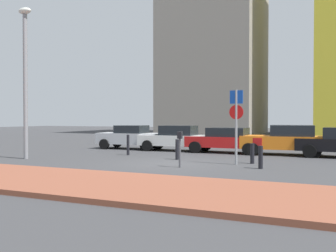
{
  "coord_description": "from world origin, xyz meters",
  "views": [
    {
      "loc": [
        6.01,
        -14.2,
        1.92
      ],
      "look_at": [
        -0.58,
        1.24,
        1.57
      ],
      "focal_mm": 38.97,
      "sensor_mm": 36.0,
      "label": 1
    }
  ],
  "objects_px": {
    "traffic_bollard_far": "(128,145)",
    "traffic_bollard_edge": "(177,149)",
    "street_lamp": "(25,70)",
    "traffic_bollard_near": "(261,157)",
    "traffic_bollard_mid": "(252,154)",
    "parked_car_red": "(226,140)",
    "parking_meter": "(180,144)",
    "parked_car_white": "(176,138)",
    "parking_sign_post": "(236,117)",
    "parked_car_orange": "(286,140)",
    "parked_car_silver": "(131,137)"
  },
  "relations": [
    {
      "from": "traffic_bollard_mid",
      "to": "traffic_bollard_far",
      "type": "relative_size",
      "value": 0.8
    },
    {
      "from": "parked_car_red",
      "to": "traffic_bollard_edge",
      "type": "xyz_separation_m",
      "value": [
        -1.27,
        -4.25,
        -0.26
      ]
    },
    {
      "from": "parked_car_orange",
      "to": "parking_meter",
      "type": "height_order",
      "value": "parked_car_orange"
    },
    {
      "from": "traffic_bollard_near",
      "to": "parked_car_red",
      "type": "bearing_deg",
      "value": 115.46
    },
    {
      "from": "street_lamp",
      "to": "traffic_bollard_near",
      "type": "distance_m",
      "value": 11.47
    },
    {
      "from": "street_lamp",
      "to": "traffic_bollard_far",
      "type": "distance_m",
      "value": 6.18
    },
    {
      "from": "parked_car_orange",
      "to": "traffic_bollard_far",
      "type": "distance_m",
      "value": 8.3
    },
    {
      "from": "parking_sign_post",
      "to": "traffic_bollard_near",
      "type": "relative_size",
      "value": 3.55
    },
    {
      "from": "parked_car_red",
      "to": "parking_sign_post",
      "type": "xyz_separation_m",
      "value": [
        1.66,
        -4.97,
        1.22
      ]
    },
    {
      "from": "traffic_bollard_edge",
      "to": "parked_car_red",
      "type": "bearing_deg",
      "value": 73.39
    },
    {
      "from": "parked_car_orange",
      "to": "traffic_bollard_near",
      "type": "distance_m",
      "value": 5.93
    },
    {
      "from": "parking_meter",
      "to": "traffic_bollard_near",
      "type": "relative_size",
      "value": 1.61
    },
    {
      "from": "traffic_bollard_mid",
      "to": "traffic_bollard_edge",
      "type": "height_order",
      "value": "traffic_bollard_edge"
    },
    {
      "from": "traffic_bollard_near",
      "to": "traffic_bollard_far",
      "type": "bearing_deg",
      "value": 160.5
    },
    {
      "from": "parked_car_white",
      "to": "parked_car_orange",
      "type": "bearing_deg",
      "value": 0.2
    },
    {
      "from": "traffic_bollard_far",
      "to": "traffic_bollard_edge",
      "type": "relative_size",
      "value": 1.13
    },
    {
      "from": "traffic_bollard_far",
      "to": "parking_meter",
      "type": "bearing_deg",
      "value": -38.91
    },
    {
      "from": "parking_meter",
      "to": "traffic_bollard_far",
      "type": "distance_m",
      "value": 5.45
    },
    {
      "from": "traffic_bollard_near",
      "to": "traffic_bollard_mid",
      "type": "xyz_separation_m",
      "value": [
        -0.58,
        1.48,
        -0.01
      ]
    },
    {
      "from": "parked_car_orange",
      "to": "traffic_bollard_mid",
      "type": "height_order",
      "value": "parked_car_orange"
    },
    {
      "from": "parked_car_silver",
      "to": "traffic_bollard_mid",
      "type": "distance_m",
      "value": 9.56
    },
    {
      "from": "parking_sign_post",
      "to": "parked_car_orange",
      "type": "bearing_deg",
      "value": 73.01
    },
    {
      "from": "parked_car_red",
      "to": "traffic_bollard_edge",
      "type": "distance_m",
      "value": 4.44
    },
    {
      "from": "traffic_bollard_near",
      "to": "traffic_bollard_edge",
      "type": "distance_m",
      "value": 4.38
    },
    {
      "from": "traffic_bollard_mid",
      "to": "parked_car_white",
      "type": "bearing_deg",
      "value": 139.92
    },
    {
      "from": "parked_car_red",
      "to": "parking_meter",
      "type": "distance_m",
      "value": 6.75
    },
    {
      "from": "parked_car_white",
      "to": "traffic_bollard_mid",
      "type": "height_order",
      "value": "parked_car_white"
    },
    {
      "from": "parked_car_silver",
      "to": "parking_meter",
      "type": "xyz_separation_m",
      "value": [
        6.01,
        -6.91,
        0.15
      ]
    },
    {
      "from": "street_lamp",
      "to": "parked_car_white",
      "type": "bearing_deg",
      "value": 53.64
    },
    {
      "from": "parked_car_red",
      "to": "traffic_bollard_near",
      "type": "xyz_separation_m",
      "value": [
        2.8,
        -5.87,
        -0.3
      ]
    },
    {
      "from": "parked_car_red",
      "to": "street_lamp",
      "type": "distance_m",
      "value": 11.03
    },
    {
      "from": "traffic_bollard_edge",
      "to": "traffic_bollard_far",
      "type": "bearing_deg",
      "value": 163.6
    },
    {
      "from": "parked_car_orange",
      "to": "parked_car_red",
      "type": "bearing_deg",
      "value": -179.44
    },
    {
      "from": "parked_car_silver",
      "to": "parking_sign_post",
      "type": "height_order",
      "value": "parking_sign_post"
    },
    {
      "from": "parked_car_orange",
      "to": "street_lamp",
      "type": "height_order",
      "value": "street_lamp"
    },
    {
      "from": "parking_sign_post",
      "to": "traffic_bollard_near",
      "type": "xyz_separation_m",
      "value": [
        1.14,
        -0.9,
        -1.52
      ]
    },
    {
      "from": "parking_sign_post",
      "to": "traffic_bollard_far",
      "type": "xyz_separation_m",
      "value": [
        -6.06,
        1.65,
        -1.43
      ]
    },
    {
      "from": "parked_car_red",
      "to": "traffic_bollard_near",
      "type": "distance_m",
      "value": 6.51
    },
    {
      "from": "parked_car_white",
      "to": "traffic_bollard_far",
      "type": "bearing_deg",
      "value": -112.59
    },
    {
      "from": "parked_car_silver",
      "to": "traffic_bollard_mid",
      "type": "relative_size",
      "value": 4.9
    },
    {
      "from": "traffic_bollard_near",
      "to": "traffic_bollard_far",
      "type": "xyz_separation_m",
      "value": [
        -7.2,
        2.55,
        0.1
      ]
    },
    {
      "from": "parking_meter",
      "to": "traffic_bollard_edge",
      "type": "xyz_separation_m",
      "value": [
        -1.1,
        2.49,
        -0.44
      ]
    },
    {
      "from": "parked_car_red",
      "to": "traffic_bollard_near",
      "type": "bearing_deg",
      "value": -64.54
    },
    {
      "from": "parked_car_red",
      "to": "traffic_bollard_far",
      "type": "relative_size",
      "value": 4.05
    },
    {
      "from": "parked_car_red",
      "to": "traffic_bollard_far",
      "type": "xyz_separation_m",
      "value": [
        -4.4,
        -3.32,
        -0.2
      ]
    },
    {
      "from": "traffic_bollard_far",
      "to": "parked_car_white",
      "type": "bearing_deg",
      "value": 67.41
    },
    {
      "from": "traffic_bollard_mid",
      "to": "traffic_bollard_far",
      "type": "xyz_separation_m",
      "value": [
        -6.62,
        1.07,
        0.11
      ]
    },
    {
      "from": "parked_car_orange",
      "to": "traffic_bollard_far",
      "type": "bearing_deg",
      "value": -156.14
    },
    {
      "from": "street_lamp",
      "to": "parking_meter",
      "type": "bearing_deg",
      "value": 0.16
    },
    {
      "from": "parked_car_white",
      "to": "street_lamp",
      "type": "distance_m",
      "value": 9.08
    }
  ]
}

